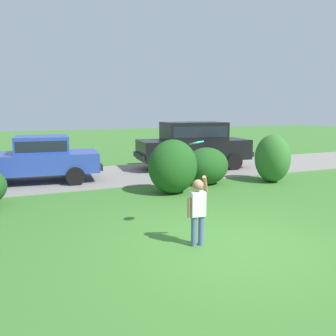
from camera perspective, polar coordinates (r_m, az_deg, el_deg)
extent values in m
plane|color=#3D752D|center=(6.81, 9.85, -11.75)|extent=(80.00, 80.00, 0.00)
cube|color=gray|center=(13.66, -8.09, -1.07)|extent=(28.00, 4.40, 0.02)
ellipsoid|color=#1E511C|center=(10.46, 0.76, 0.22)|extent=(1.45, 1.29, 1.58)
ellipsoid|color=#1E511C|center=(11.84, 6.07, 0.32)|extent=(1.49, 1.22, 1.21)
ellipsoid|color=#1E511C|center=(11.86, 6.05, -0.24)|extent=(1.08, 1.08, 0.98)
ellipsoid|color=#33702B|center=(12.66, 16.15, 1.48)|extent=(1.09, 1.31, 1.60)
cube|color=#28429E|center=(12.85, -20.52, 0.82)|extent=(4.36, 2.24, 0.64)
cube|color=#28429E|center=(12.78, -19.26, 3.55)|extent=(1.83, 1.78, 0.56)
cube|color=black|center=(12.78, -19.26, 3.55)|extent=(1.70, 1.78, 0.34)
cylinder|color=black|center=(11.99, -14.39, -1.29)|extent=(0.62, 0.28, 0.60)
cylinder|color=black|center=(13.84, -14.88, 0.06)|extent=(0.62, 0.28, 0.60)
cube|color=black|center=(12.95, -10.99, 0.58)|extent=(0.29, 1.75, 0.20)
cube|color=black|center=(15.03, 4.00, 2.97)|extent=(4.67, 2.32, 0.80)
cube|color=black|center=(14.96, 4.04, 5.86)|extent=(2.64, 1.88, 0.72)
cube|color=black|center=(14.96, 4.04, 5.86)|extent=(2.44, 1.88, 0.43)
cylinder|color=black|center=(13.75, -0.02, 0.48)|extent=(0.70, 0.29, 0.68)
cylinder|color=black|center=(15.53, -2.08, 1.48)|extent=(0.70, 0.29, 0.68)
cylinder|color=black|center=(14.81, 10.35, 0.96)|extent=(0.70, 0.29, 0.68)
cylinder|color=black|center=(16.48, 7.33, 1.85)|extent=(0.70, 0.29, 0.68)
cube|color=black|center=(14.38, -4.55, 1.88)|extent=(0.31, 1.75, 0.20)
cube|color=black|center=(16.02, 11.66, 2.46)|extent=(0.31, 1.75, 0.20)
cylinder|color=#4C608C|center=(6.55, 4.10, -9.91)|extent=(0.10, 0.10, 0.55)
cylinder|color=#4C608C|center=(6.61, 5.24, -9.78)|extent=(0.10, 0.10, 0.55)
cube|color=white|center=(6.44, 4.73, -5.67)|extent=(0.27, 0.18, 0.44)
sphere|color=#A37556|center=(6.36, 4.77, -2.71)|extent=(0.20, 0.20, 0.20)
cylinder|color=#A37556|center=(6.47, 5.90, -2.70)|extent=(0.21, 0.23, 0.39)
cylinder|color=#A37556|center=(6.39, 3.39, -6.23)|extent=(0.07, 0.07, 0.36)
cylinder|color=#1EB7B2|center=(6.93, 4.55, 4.01)|extent=(0.29, 0.28, 0.11)
cylinder|color=yellow|center=(6.93, 4.55, 4.04)|extent=(0.16, 0.16, 0.08)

